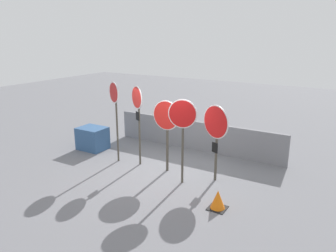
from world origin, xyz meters
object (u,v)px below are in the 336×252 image
at_px(storage_crate, 93,138).
at_px(stop_sign_2, 166,122).
at_px(stop_sign_4, 216,128).
at_px(stop_sign_1, 138,107).
at_px(traffic_cone_0, 218,200).
at_px(stop_sign_0, 115,103).
at_px(stop_sign_3, 183,122).

bearing_deg(storage_crate, stop_sign_2, -5.81).
bearing_deg(stop_sign_4, stop_sign_2, -151.99).
bearing_deg(storage_crate, stop_sign_4, -2.61).
bearing_deg(stop_sign_1, traffic_cone_0, 8.89).
xyz_separation_m(stop_sign_2, traffic_cone_0, (2.25, -1.31, -1.34)).
bearing_deg(stop_sign_2, stop_sign_0, -173.96).
height_order(stop_sign_1, traffic_cone_0, stop_sign_1).
xyz_separation_m(stop_sign_3, storage_crate, (-4.20, 0.85, -1.40)).
relative_size(stop_sign_3, stop_sign_4, 1.09).
distance_m(stop_sign_3, traffic_cone_0, 2.26).
bearing_deg(traffic_cone_0, storage_crate, 163.66).
xyz_separation_m(stop_sign_4, storage_crate, (-4.91, 0.22, -1.17)).
distance_m(stop_sign_3, stop_sign_4, 0.98).
xyz_separation_m(stop_sign_1, stop_sign_3, (1.87, -0.51, -0.10)).
distance_m(traffic_cone_0, storage_crate, 5.86).
distance_m(stop_sign_0, storage_crate, 2.26).
bearing_deg(stop_sign_4, storage_crate, -159.05).
height_order(traffic_cone_0, storage_crate, storage_crate).
bearing_deg(stop_sign_4, stop_sign_0, -152.13).
relative_size(stop_sign_2, stop_sign_3, 0.92).
distance_m(stop_sign_1, stop_sign_2, 1.09).
relative_size(stop_sign_2, storage_crate, 2.24).
bearing_deg(stop_sign_1, stop_sign_0, -139.85).
height_order(stop_sign_1, storage_crate, stop_sign_1).
xyz_separation_m(traffic_cone_0, storage_crate, (-5.62, 1.65, 0.17)).
bearing_deg(stop_sign_2, stop_sign_4, 6.30).
bearing_deg(stop_sign_0, stop_sign_1, 37.97).
bearing_deg(stop_sign_3, stop_sign_0, 156.74).
xyz_separation_m(stop_sign_0, stop_sign_3, (2.66, -0.38, -0.18)).
relative_size(stop_sign_0, stop_sign_1, 1.03).
distance_m(stop_sign_2, storage_crate, 3.59).
height_order(stop_sign_4, traffic_cone_0, stop_sign_4).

